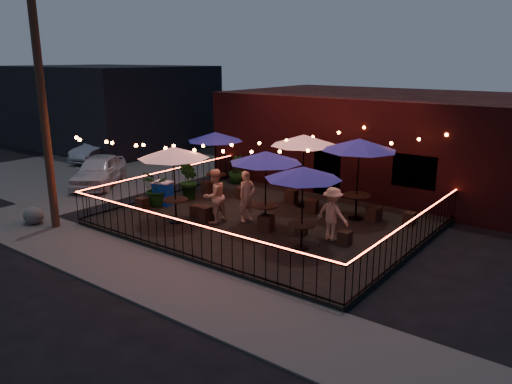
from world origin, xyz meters
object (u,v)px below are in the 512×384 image
Objects in this scene: cafe_table_1 at (215,137)px; cafe_table_3 at (304,141)px; cooler at (163,193)px; cafe_table_2 at (266,158)px; cafe_table_0 at (173,154)px; cafe_table_5 at (359,146)px; boulder at (34,216)px; utility_pole at (43,107)px; cafe_table_4 at (303,174)px.

cafe_table_3 is at bearing 6.57° from cafe_table_1.
cafe_table_2 is at bearing -11.88° from cooler.
cooler is at bearing 148.57° from cafe_table_0.
cafe_table_5 is (2.26, -0.16, 0.09)m from cafe_table_3.
cafe_table_1 is 3.13× the size of cooler.
boulder is at bearing -144.96° from cafe_table_0.
cafe_table_5 is at bearing 40.19° from utility_pole.
cafe_table_3 reaches higher than boulder.
cafe_table_1 reaches higher than cooler.
cafe_table_5 is 11.23m from boulder.
cafe_table_5 is 3.06× the size of cooler.
cafe_table_3 is 5.57m from cooler.
cafe_table_2 reaches higher than boulder.
cafe_table_0 reaches higher than cafe_table_4.
cafe_table_0 is 2.89m from cooler.
cafe_table_0 is at bearing -139.18° from cafe_table_5.
cooler is (1.23, 3.68, -3.39)m from utility_pole.
utility_pole is 4.28m from cafe_table_0.
cafe_table_4 is 3.48m from cafe_table_5.
cafe_table_5 is at bearing -4.13° from cafe_table_3.
cafe_table_1 is 0.97× the size of cafe_table_4.
cafe_table_5 is (7.73, 6.53, -1.31)m from utility_pole.
cafe_table_5 is at bearing 40.82° from cafe_table_0.
boulder is at bearing -158.85° from cafe_table_4.
cafe_table_2 is 3.30m from cafe_table_5.
utility_pole is at bearing -104.36° from cafe_table_1.
utility_pole reaches higher than cafe_table_2.
cafe_table_5 is at bearing 56.02° from cafe_table_2.
cafe_table_0 reaches higher than cafe_table_1.
cafe_table_0 is 4.79m from cafe_table_3.
cooler is (-4.24, -3.02, -1.99)m from cafe_table_3.
cafe_table_5 is at bearing 89.91° from cafe_table_4.
cafe_table_2 is (2.79, 1.27, -0.02)m from cafe_table_0.
utility_pole is at bearing -158.35° from cafe_table_4.
cafe_table_3 is at bearing 50.72° from utility_pole.
cooler is at bearing -156.29° from cafe_table_5.
cooler is (-6.50, -2.85, -2.08)m from cafe_table_5.
cafe_table_0 is 0.84× the size of cafe_table_2.
cafe_table_0 is 3.10× the size of boulder.
utility_pole is at bearing -129.28° from cafe_table_3.
cafe_table_4 is 9.46m from boulder.
cafe_table_2 is 1.04× the size of cafe_table_4.
utility_pole is 8.82× the size of cooler.
cafe_table_2 is 1.13× the size of cafe_table_3.
cafe_table_3 is 2.26m from cafe_table_5.
cafe_table_4 is 3.53× the size of boulder.
cafe_table_1 is (-1.51, 3.71, -0.07)m from cafe_table_0.
cafe_table_1 is 1.02× the size of cafe_table_5.
cafe_table_5 is at bearing 38.26° from boulder.
cafe_table_2 is (5.89, 3.80, -1.52)m from utility_pole.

